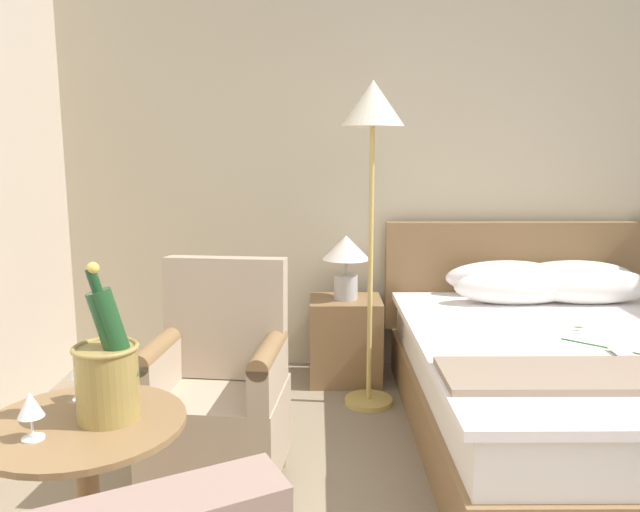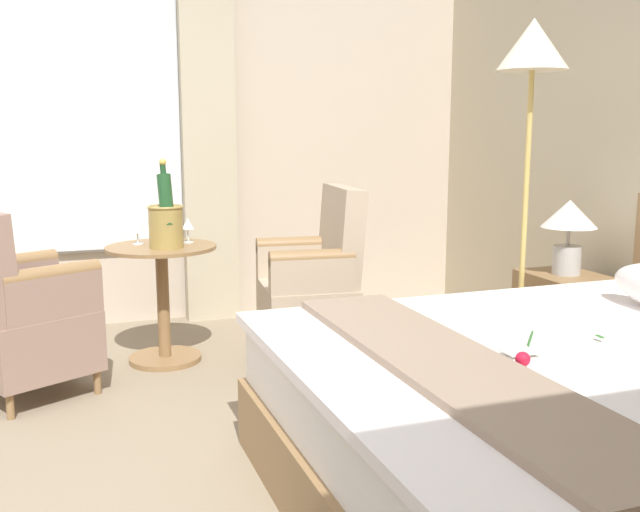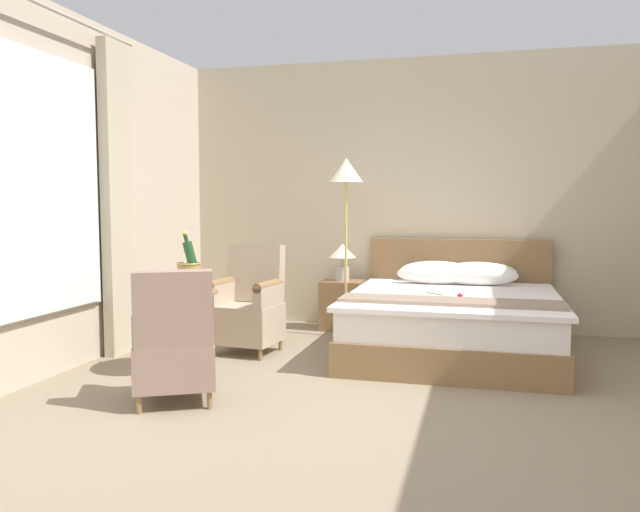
{
  "view_description": "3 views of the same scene",
  "coord_description": "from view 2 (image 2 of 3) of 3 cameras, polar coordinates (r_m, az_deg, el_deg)",
  "views": [
    {
      "loc": [
        -0.99,
        -1.04,
        1.49
      ],
      "look_at": [
        -0.98,
        1.37,
        1.06
      ],
      "focal_mm": 35.0,
      "sensor_mm": 36.0,
      "label": 1
    },
    {
      "loc": [
        2.3,
        0.23,
        1.3
      ],
      "look_at": [
        -0.41,
        1.2,
        0.8
      ],
      "focal_mm": 40.0,
      "sensor_mm": 36.0,
      "label": 2
    },
    {
      "loc": [
        0.67,
        -3.82,
        1.38
      ],
      "look_at": [
        -0.64,
        1.17,
        0.94
      ],
      "focal_mm": 35.0,
      "sensor_mm": 36.0,
      "label": 3
    }
  ],
  "objects": [
    {
      "name": "wall_window_side",
      "position": [
        4.99,
        -22.87,
        11.2
      ],
      "size": [
        0.27,
        6.28,
        2.96
      ],
      "color": "#C4B39D",
      "rests_on": "ground"
    },
    {
      "name": "bed",
      "position": [
        2.77,
        22.3,
        -11.59
      ],
      "size": [
        1.9,
        2.17,
        0.99
      ],
      "color": "olive",
      "rests_on": "ground"
    },
    {
      "name": "armchair_by_window",
      "position": [
        4.04,
        -0.49,
        -2.62
      ],
      "size": [
        0.63,
        0.59,
        1.0
      ],
      "color": "olive",
      "rests_on": "ground"
    },
    {
      "name": "armchair_facing_bed",
      "position": [
        3.78,
        -22.85,
        -4.37
      ],
      "size": [
        0.71,
        0.72,
        0.94
      ],
      "color": "olive",
      "rests_on": "ground"
    },
    {
      "name": "wine_glass_near_bucket",
      "position": [
        4.15,
        -10.54,
        2.47
      ],
      "size": [
        0.07,
        0.07,
        0.14
      ],
      "color": "white",
      "rests_on": "side_table_round"
    },
    {
      "name": "wine_glass_near_edge",
      "position": [
        4.15,
        -14.41,
        2.26
      ],
      "size": [
        0.07,
        0.07,
        0.14
      ],
      "color": "white",
      "rests_on": "side_table_round"
    },
    {
      "name": "bedside_lamp",
      "position": [
        4.04,
        19.29,
        2.45
      ],
      "size": [
        0.29,
        0.29,
        0.4
      ],
      "color": "#B4B4B2",
      "rests_on": "nightstand"
    },
    {
      "name": "champagne_bucket",
      "position": [
        3.98,
        -12.23,
        2.81
      ],
      "size": [
        0.2,
        0.2,
        0.49
      ],
      "color": "#9D8443",
      "rests_on": "side_table_round"
    },
    {
      "name": "nightstand",
      "position": [
        4.14,
        18.86,
        -5.02
      ],
      "size": [
        0.47,
        0.37,
        0.54
      ],
      "color": "olive",
      "rests_on": "ground"
    },
    {
      "name": "side_table_round",
      "position": [
        4.13,
        -12.46,
        -3.08
      ],
      "size": [
        0.61,
        0.61,
        0.67
      ],
      "color": "olive",
      "rests_on": "ground"
    },
    {
      "name": "floor_lamp_brass",
      "position": [
        3.7,
        16.57,
        13.53
      ],
      "size": [
        0.35,
        0.35,
        1.83
      ],
      "color": "tan",
      "rests_on": "ground"
    }
  ]
}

